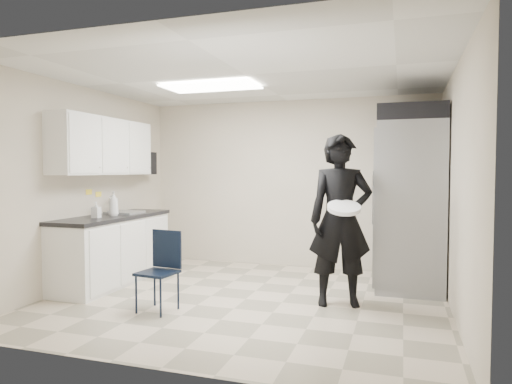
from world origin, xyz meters
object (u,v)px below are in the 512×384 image
(lower_counter, at_px, (113,251))
(man_tuxedo, at_px, (340,220))
(commercial_fridge, at_px, (410,205))
(folding_chair, at_px, (157,273))

(lower_counter, relative_size, man_tuxedo, 1.00)
(lower_counter, relative_size, commercial_fridge, 0.90)
(lower_counter, bearing_deg, man_tuxedo, -1.68)
(lower_counter, xyz_separation_m, commercial_fridge, (3.78, 1.07, 0.62))
(lower_counter, distance_m, man_tuxedo, 3.08)
(commercial_fridge, xyz_separation_m, folding_chair, (-2.58, -2.00, -0.63))
(folding_chair, height_order, man_tuxedo, man_tuxedo)
(commercial_fridge, distance_m, folding_chair, 3.32)
(commercial_fridge, bearing_deg, man_tuxedo, -122.79)
(folding_chair, bearing_deg, man_tuxedo, 31.58)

